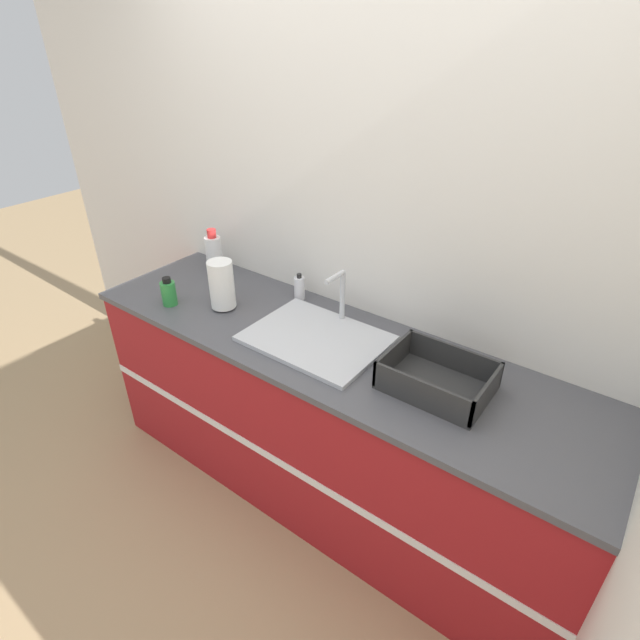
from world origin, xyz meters
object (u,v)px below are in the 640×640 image
paper_towel_roll (222,285)px  soap_dispenser (299,288)px  sink (317,337)px  bottle_green (169,293)px  bottle_white_spray (214,254)px  dish_rack (437,380)px

paper_towel_roll → soap_dispenser: 0.38m
sink → soap_dispenser: size_ratio=4.27×
bottle_green → soap_dispenser: 0.63m
sink → bottle_white_spray: bearing=166.4°
sink → soap_dispenser: sink is taller
bottle_green → bottle_white_spray: 0.39m
bottle_white_spray → soap_dispenser: (0.55, 0.04, -0.05)m
dish_rack → bottle_green: bearing=-172.4°
paper_towel_roll → bottle_white_spray: bearing=142.4°
sink → bottle_white_spray: 0.88m
paper_towel_roll → soap_dispenser: size_ratio=1.78×
dish_rack → soap_dispenser: 0.88m
sink → dish_rack: 0.56m
sink → paper_towel_roll: size_ratio=2.39×
paper_towel_roll → bottle_white_spray: size_ratio=0.97×
sink → paper_towel_roll: sink is taller
dish_rack → soap_dispenser: bearing=164.0°
dish_rack → bottle_white_spray: bottle_white_spray is taller
paper_towel_roll → sink: bearing=4.6°
bottle_green → dish_rack: bearing=7.6°
paper_towel_roll → dish_rack: bearing=2.4°
dish_rack → sink: bearing=-179.7°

